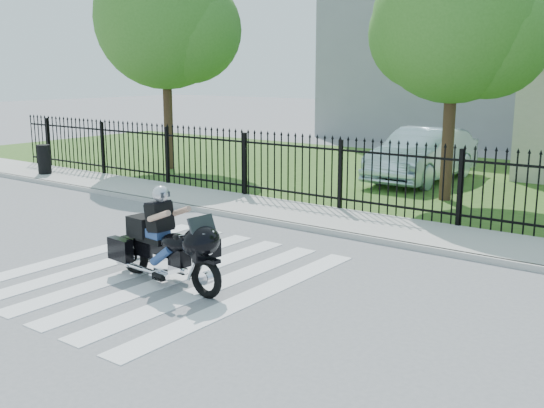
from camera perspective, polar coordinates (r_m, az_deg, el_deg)
The scene contains 12 objects.
ground at distance 11.23m, azimuth -9.96°, elevation -6.13°, with size 120.00×120.00×0.00m, color slate.
crosswalk at distance 11.22m, azimuth -9.96°, elevation -6.10°, with size 5.00×5.50×0.01m, color silver, non-canonical shape.
sidewalk at distance 14.94m, azimuth 4.09°, elevation -1.21°, with size 40.00×2.00×0.12m, color #ADAAA3.
curb at distance 14.13m, azimuth 1.90°, elevation -1.95°, with size 40.00×0.12×0.12m, color #ADAAA3.
grass_strip at distance 21.07m, azimuth 14.47°, elevation 2.15°, with size 40.00×12.00×0.02m, color #30551D.
iron_fence at distance 15.61m, azimuth 6.13°, elevation 2.47°, with size 26.00×0.04×1.80m.
tree_left at distance 22.77m, azimuth -9.58°, elevation 16.10°, with size 4.80×4.80×7.58m.
tree_mid at distance 17.50m, azimuth 16.06°, elevation 15.47°, with size 4.20×4.20×6.78m.
building_tall at distance 35.08m, azimuth 19.44°, elevation 15.42°, with size 15.00×10.00×12.00m, color gray.
motorcycle_rider at distance 10.51m, azimuth -9.61°, elevation -3.48°, with size 2.52×0.92×1.66m.
parked_car at distance 20.51m, azimuth 13.37°, elevation 4.30°, with size 1.75×5.01×1.65m, color silver.
litter_bin at distance 22.10m, azimuth -19.74°, elevation 3.79°, with size 0.42×0.42×0.95m, color black.
Camera 1 is at (7.84, -7.26, 3.44)m, focal length 42.00 mm.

